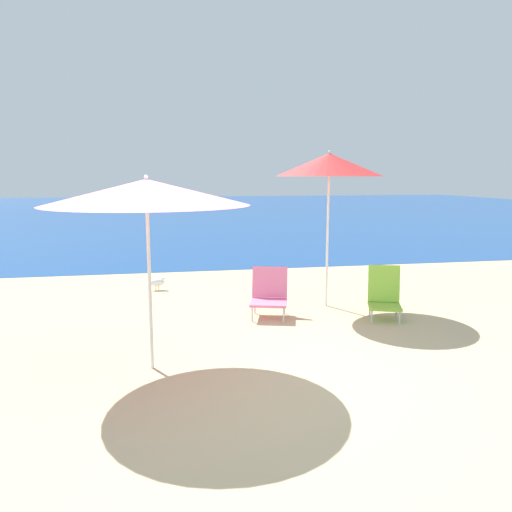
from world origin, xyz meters
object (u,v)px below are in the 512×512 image
at_px(beach_chair_lime, 384,294).
at_px(beach_chair_pink, 269,293).
at_px(seagull, 158,282).
at_px(beach_umbrella_pink, 147,192).
at_px(beach_umbrella_red, 329,165).

relative_size(beach_chair_lime, beach_chair_pink, 1.06).
bearing_deg(beach_chair_lime, seagull, 162.24).
bearing_deg(beach_umbrella_pink, beach_chair_lime, 22.03).
bearing_deg(beach_chair_pink, beach_umbrella_red, 36.46).
relative_size(beach_umbrella_pink, beach_chair_pink, 2.98).
xyz_separation_m(beach_umbrella_red, beach_umbrella_pink, (-2.65, -2.11, -0.33)).
xyz_separation_m(beach_chair_lime, beach_chair_pink, (-1.59, 0.42, -0.01)).
distance_m(beach_umbrella_pink, beach_chair_pink, 2.84).
distance_m(beach_umbrella_pink, seagull, 4.11).
bearing_deg(seagull, beach_umbrella_pink, -90.68).
distance_m(beach_chair_pink, seagull, 2.58).
relative_size(beach_chair_lime, seagull, 2.78).
xyz_separation_m(beach_umbrella_pink, beach_chair_lime, (3.24, 1.31, -1.51)).
height_order(beach_chair_lime, seagull, beach_chair_lime).
xyz_separation_m(beach_umbrella_red, beach_chair_lime, (0.59, -0.80, -1.83)).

